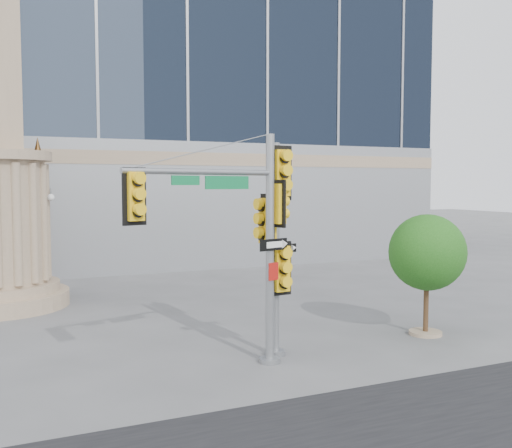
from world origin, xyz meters
name	(u,v)px	position (x,y,z in m)	size (l,w,h in m)	color
ground	(285,362)	(0.00, 0.00, 0.00)	(120.00, 120.00, 0.00)	#545456
main_signal_pole	(237,224)	(-1.21, -0.13, 3.19)	(3.89, 1.45, 5.15)	slate
secondary_signal_pole	(276,232)	(0.00, 0.48, 2.94)	(0.89, 0.65, 5.00)	slate
street_tree	(428,256)	(4.58, 0.65, 2.14)	(2.08, 2.04, 3.25)	gray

